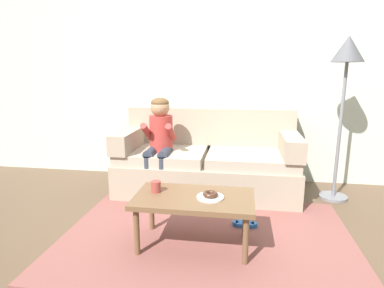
# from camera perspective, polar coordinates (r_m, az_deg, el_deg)

# --- Properties ---
(ground) EXTENTS (10.00, 10.00, 0.00)m
(ground) POSITION_cam_1_polar(r_m,az_deg,el_deg) (3.09, 3.15, -13.87)
(ground) COLOR brown
(wall_back) EXTENTS (8.00, 0.10, 2.80)m
(wall_back) POSITION_cam_1_polar(r_m,az_deg,el_deg) (4.16, 5.39, 12.97)
(wall_back) COLOR beige
(wall_back) RESTS_ON ground
(area_rug) EXTENTS (2.44, 1.71, 0.01)m
(area_rug) POSITION_cam_1_polar(r_m,az_deg,el_deg) (2.87, 2.62, -15.99)
(area_rug) COLOR brown
(area_rug) RESTS_ON ground
(couch) EXTENTS (2.02, 0.90, 0.95)m
(couch) POSITION_cam_1_polar(r_m,az_deg,el_deg) (3.77, 2.72, -3.27)
(couch) COLOR tan
(couch) RESTS_ON ground
(coffee_table) EXTENTS (0.94, 0.53, 0.43)m
(coffee_table) POSITION_cam_1_polar(r_m,az_deg,el_deg) (2.58, 0.35, -10.24)
(coffee_table) COLOR brown
(coffee_table) RESTS_ON ground
(person_child) EXTENTS (0.34, 0.58, 1.10)m
(person_child) POSITION_cam_1_polar(r_m,az_deg,el_deg) (3.58, -5.79, 1.22)
(person_child) COLOR #AD3833
(person_child) RESTS_ON ground
(plate) EXTENTS (0.21, 0.21, 0.01)m
(plate) POSITION_cam_1_polar(r_m,az_deg,el_deg) (2.53, 3.26, -9.38)
(plate) COLOR white
(plate) RESTS_ON coffee_table
(donut) EXTENTS (0.15, 0.15, 0.04)m
(donut) POSITION_cam_1_polar(r_m,az_deg,el_deg) (2.52, 3.26, -8.86)
(donut) COLOR #422619
(donut) RESTS_ON plate
(mug) EXTENTS (0.08, 0.08, 0.09)m
(mug) POSITION_cam_1_polar(r_m,az_deg,el_deg) (2.65, -6.39, -7.50)
(mug) COLOR #993D38
(mug) RESTS_ON coffee_table
(toy_controller) EXTENTS (0.23, 0.09, 0.05)m
(toy_controller) POSITION_cam_1_polar(r_m,az_deg,el_deg) (3.05, 9.32, -13.94)
(toy_controller) COLOR blue
(toy_controller) RESTS_ON ground
(floor_lamp) EXTENTS (0.33, 0.33, 1.73)m
(floor_lamp) POSITION_cam_1_polar(r_m,az_deg,el_deg) (3.72, 25.67, 12.11)
(floor_lamp) COLOR slate
(floor_lamp) RESTS_ON ground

